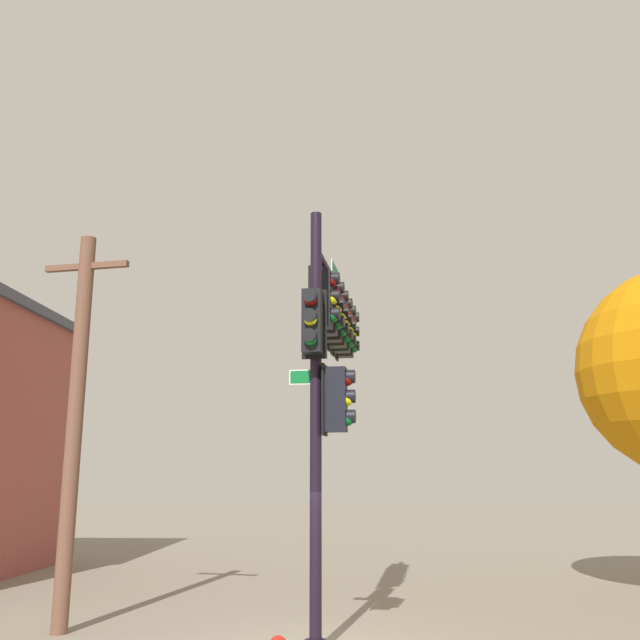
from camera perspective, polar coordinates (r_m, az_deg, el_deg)
signal_pole_assembly at (r=13.64m, az=0.95°, el=-1.61°), size 4.99×1.28×7.44m
utility_pole at (r=14.19m, az=-19.40°, el=-7.56°), size 0.43×1.79×7.45m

